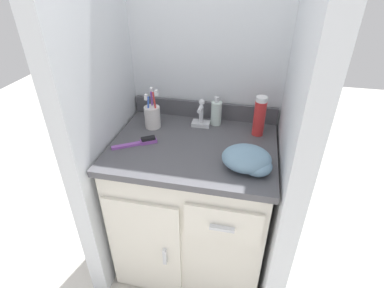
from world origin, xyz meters
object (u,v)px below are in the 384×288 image
at_px(toothbrush_cup, 152,116).
at_px(soap_dispenser, 216,113).
at_px(shaving_cream_can, 260,116).
at_px(hairbrush, 141,142).
at_px(hand_towel, 249,160).

bearing_deg(toothbrush_cup, soap_dispenser, 17.75).
relative_size(shaving_cream_can, hairbrush, 1.02).
xyz_separation_m(toothbrush_cup, hairbrush, (-0.00, -0.17, -0.05)).
relative_size(toothbrush_cup, shaving_cream_can, 1.05).
bearing_deg(hairbrush, hand_towel, -42.86).
bearing_deg(hairbrush, toothbrush_cup, 57.41).
xyz_separation_m(shaving_cream_can, hand_towel, (-0.03, -0.30, -0.05)).
height_order(soap_dispenser, shaving_cream_can, shaving_cream_can).
distance_m(soap_dispenser, shaving_cream_can, 0.22).
distance_m(soap_dispenser, hand_towel, 0.40).
bearing_deg(hand_towel, shaving_cream_can, 84.56).
xyz_separation_m(toothbrush_cup, hand_towel, (0.48, -0.26, -0.01)).
xyz_separation_m(toothbrush_cup, shaving_cream_can, (0.51, 0.04, 0.04)).
relative_size(soap_dispenser, shaving_cream_can, 0.79).
height_order(soap_dispenser, hand_towel, soap_dispenser).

